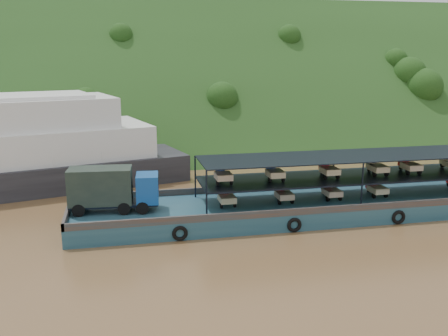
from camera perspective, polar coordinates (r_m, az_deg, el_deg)
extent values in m
plane|color=brown|center=(38.60, 3.86, -5.48)|extent=(160.00, 160.00, 0.00)
cube|color=#1E3914|center=(72.93, -3.90, 3.31)|extent=(140.00, 39.60, 39.60)
cube|color=#153B4C|center=(39.03, 9.04, -4.47)|extent=(35.00, 7.00, 1.20)
cube|color=#592D19|center=(41.86, 7.42, -2.01)|extent=(35.00, 0.20, 0.50)
cube|color=#592D19|center=(35.78, 11.03, -4.75)|extent=(35.00, 0.20, 0.50)
cube|color=#592D19|center=(36.49, -17.45, -4.77)|extent=(0.20, 7.00, 0.50)
torus|color=black|center=(33.43, -5.06, -7.46)|extent=(1.06, 0.26, 1.06)
torus|color=black|center=(35.22, 8.05, -6.47)|extent=(1.06, 0.26, 1.06)
torus|color=black|center=(38.61, 19.32, -5.34)|extent=(1.06, 0.26, 1.06)
cylinder|color=black|center=(35.86, -16.28, -4.66)|extent=(0.93, 0.39, 0.91)
cylinder|color=black|center=(37.66, -15.84, -3.79)|extent=(0.93, 0.39, 0.91)
cylinder|color=black|center=(35.49, -11.35, -4.56)|extent=(0.93, 0.39, 0.91)
cylinder|color=black|center=(37.31, -11.16, -3.69)|extent=(0.93, 0.39, 0.91)
cylinder|color=black|center=(35.42, -9.30, -4.52)|extent=(0.93, 0.39, 0.91)
cylinder|color=black|center=(37.24, -9.20, -3.64)|extent=(0.93, 0.39, 0.91)
cube|color=black|center=(36.42, -12.40, -3.94)|extent=(6.31, 2.51, 0.18)
cube|color=navy|center=(35.99, -8.74, -2.26)|extent=(1.72, 2.30, 1.99)
cube|color=black|center=(35.88, -7.53, -1.67)|extent=(0.21, 1.81, 0.82)
cube|color=black|center=(36.17, -13.93, -1.97)|extent=(4.52, 2.53, 2.54)
cube|color=black|center=(39.80, 13.86, -0.98)|extent=(23.00, 5.00, 0.12)
cube|color=black|center=(39.45, 13.99, 1.34)|extent=(23.00, 5.00, 0.08)
cylinder|color=black|center=(33.98, -2.01, -3.00)|extent=(0.12, 0.12, 3.30)
cylinder|color=black|center=(38.75, -3.31, -1.00)|extent=(0.12, 0.12, 3.30)
cylinder|color=black|center=(37.65, 15.50, -1.88)|extent=(0.12, 0.12, 3.30)
cylinder|color=black|center=(42.00, 12.39, -0.19)|extent=(0.12, 0.12, 3.30)
cylinder|color=black|center=(38.06, -0.12, -3.41)|extent=(0.12, 0.52, 0.52)
cylinder|color=black|center=(36.28, -0.31, -4.24)|extent=(0.14, 0.52, 0.52)
cylinder|color=black|center=(36.48, 1.24, -4.14)|extent=(0.14, 0.52, 0.52)
cube|color=#C5BD8C|center=(36.60, 0.35, -3.52)|extent=(1.15, 1.50, 0.44)
cube|color=red|center=(37.63, -0.03, -2.77)|extent=(0.55, 0.80, 0.80)
cube|color=red|center=(37.31, 0.04, -2.12)|extent=(0.50, 0.10, 0.10)
cylinder|color=black|center=(39.18, 6.21, -3.01)|extent=(0.12, 0.52, 0.52)
cylinder|color=black|center=(37.38, 6.34, -3.79)|extent=(0.14, 0.52, 0.52)
cylinder|color=black|center=(37.70, 7.79, -3.69)|extent=(0.14, 0.52, 0.52)
cube|color=tan|center=(37.76, 6.91, -3.10)|extent=(1.15, 1.50, 0.44)
cube|color=red|center=(38.76, 6.37, -2.39)|extent=(0.55, 0.80, 0.80)
cube|color=red|center=(38.45, 6.48, -1.75)|extent=(0.50, 0.10, 0.10)
cylinder|color=black|center=(40.52, 11.41, -2.65)|extent=(0.12, 0.52, 0.52)
cylinder|color=black|center=(38.74, 11.78, -3.39)|extent=(0.14, 0.52, 0.52)
cylinder|color=black|center=(39.15, 13.12, -3.29)|extent=(0.14, 0.52, 0.52)
cube|color=beige|center=(39.16, 12.27, -2.72)|extent=(1.15, 1.50, 0.44)
cube|color=red|center=(40.12, 11.61, -2.05)|extent=(0.55, 0.80, 0.80)
cube|color=red|center=(39.82, 11.76, -1.42)|extent=(0.50, 0.10, 0.10)
cylinder|color=black|center=(42.17, 16.20, -2.30)|extent=(0.12, 0.52, 0.52)
cylinder|color=black|center=(40.41, 16.77, -3.00)|extent=(0.14, 0.52, 0.52)
cylinder|color=black|center=(40.90, 18.00, -2.90)|extent=(0.14, 0.52, 0.52)
cube|color=beige|center=(40.86, 17.18, -2.36)|extent=(1.15, 1.50, 0.44)
cube|color=red|center=(41.78, 16.44, -1.72)|extent=(0.55, 0.80, 0.80)
cube|color=red|center=(41.49, 16.61, -1.12)|extent=(0.50, 0.10, 0.10)
cylinder|color=black|center=(37.56, -0.53, -0.91)|extent=(0.12, 0.52, 0.52)
cylinder|color=black|center=(35.75, -0.74, -1.63)|extent=(0.14, 0.52, 0.52)
cylinder|color=black|center=(35.95, 0.82, -1.55)|extent=(0.14, 0.52, 0.52)
cube|color=beige|center=(36.10, -0.07, -0.93)|extent=(1.15, 1.50, 0.44)
cube|color=#193C97|center=(37.15, -0.44, -0.24)|extent=(0.55, 0.80, 0.80)
cube|color=#193C97|center=(36.85, -0.38, 0.44)|extent=(0.50, 0.10, 0.10)
cylinder|color=black|center=(38.51, 5.20, -0.62)|extent=(0.12, 0.52, 0.52)
cylinder|color=black|center=(36.70, 5.28, -1.30)|extent=(0.14, 0.52, 0.52)
cylinder|color=black|center=(37.00, 6.76, -1.22)|extent=(0.14, 0.52, 0.52)
cube|color=beige|center=(37.09, 5.87, -0.62)|extent=(1.15, 1.50, 0.44)
cube|color=#1A459C|center=(38.12, 5.35, 0.04)|extent=(0.55, 0.80, 0.80)
cube|color=#1A459C|center=(37.82, 5.46, 0.71)|extent=(0.50, 0.10, 0.10)
cylinder|color=black|center=(39.99, 11.14, -0.30)|extent=(0.12, 0.52, 0.52)
cylinder|color=black|center=(38.19, 11.51, -0.95)|extent=(0.14, 0.52, 0.52)
cylinder|color=black|center=(38.60, 12.87, -0.87)|extent=(0.14, 0.52, 0.52)
cube|color=beige|center=(38.62, 12.00, -0.29)|extent=(1.15, 1.50, 0.44)
cube|color=#B70C24|center=(39.61, 11.35, 0.33)|extent=(0.55, 0.80, 0.80)
cube|color=#B70C24|center=(39.32, 11.49, 0.98)|extent=(0.50, 0.10, 0.10)
cylinder|color=black|center=(41.72, 16.25, -0.03)|extent=(0.12, 0.52, 0.52)
cylinder|color=black|center=(39.95, 16.82, -0.63)|extent=(0.14, 0.52, 0.52)
cylinder|color=black|center=(40.44, 18.06, -0.56)|extent=(0.14, 0.52, 0.52)
cube|color=beige|center=(40.41, 17.24, -0.01)|extent=(1.15, 1.50, 0.44)
cube|color=beige|center=(41.36, 16.49, 0.58)|extent=(0.55, 0.80, 0.80)
cube|color=beige|center=(41.09, 16.66, 1.20)|extent=(0.50, 0.10, 0.10)
cylinder|color=black|center=(43.13, 19.57, 0.15)|extent=(0.12, 0.52, 0.52)
cylinder|color=black|center=(41.38, 20.27, -0.43)|extent=(0.14, 0.52, 0.52)
cylinder|color=black|center=(41.92, 21.43, -0.36)|extent=(0.14, 0.52, 0.52)
cube|color=beige|center=(41.86, 20.63, 0.17)|extent=(1.15, 1.50, 0.44)
cube|color=#B4100C|center=(42.77, 19.83, 0.74)|extent=(0.55, 0.80, 0.80)
cube|color=#B4100C|center=(42.51, 20.03, 1.34)|extent=(0.50, 0.10, 0.10)
cylinder|color=black|center=(45.23, 23.69, 0.37)|extent=(0.12, 0.52, 0.52)
cube|color=beige|center=(44.89, 23.97, 0.93)|extent=(0.55, 0.80, 0.80)
cube|color=beige|center=(44.64, 24.18, 1.51)|extent=(0.50, 0.10, 0.10)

